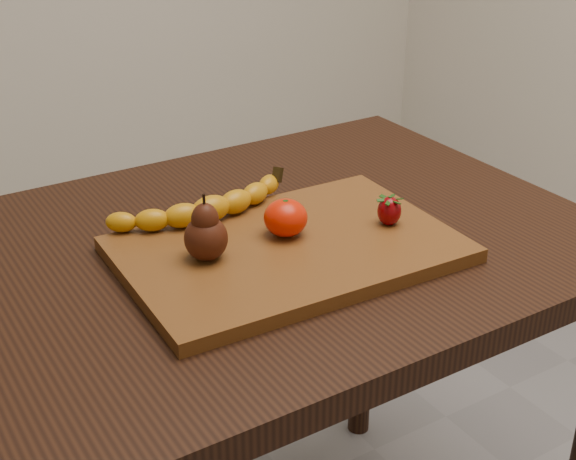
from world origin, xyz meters
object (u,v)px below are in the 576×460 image
table (251,300)px  cutting_board (288,250)px  mandarin (286,218)px  pear (205,227)px

table → cutting_board: bearing=-71.0°
table → mandarin: bearing=-51.8°
table → pear: pear is taller
pear → mandarin: (0.12, 0.00, -0.02)m
table → cutting_board: cutting_board is taller
table → mandarin: size_ratio=16.37×
table → pear: size_ratio=11.09×
pear → cutting_board: bearing=-10.6°
table → mandarin: (0.03, -0.04, 0.14)m
pear → table: bearing=27.1°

